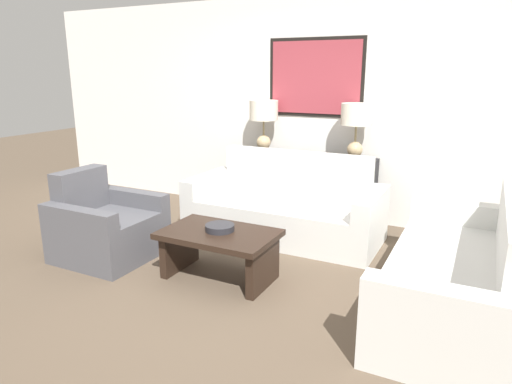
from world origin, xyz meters
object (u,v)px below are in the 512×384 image
object	(u,v)px
table_lamp_left	(264,116)
armchair_near_back_wall	(106,228)
table_lamp_right	(356,121)
decorative_bowl	(220,228)
console_table	(306,188)
coffee_table	(219,245)
couch_by_back_wall	(285,210)
couch_by_side	(461,276)

from	to	relation	value
table_lamp_left	armchair_near_back_wall	distance (m)	2.32
table_lamp_right	decorative_bowl	distance (m)	2.14
console_table	table_lamp_left	world-z (taller)	table_lamp_left
table_lamp_right	coffee_table	bearing A→B (deg)	-108.87
couch_by_back_wall	couch_by_side	distance (m)	2.08
table_lamp_right	decorative_bowl	size ratio (longest dim) A/B	2.48
console_table	table_lamp_right	xyz separation A→B (m)	(0.58, 0.00, 0.84)
couch_by_side	coffee_table	world-z (taller)	couch_by_side
table_lamp_left	armchair_near_back_wall	bearing A→B (deg)	-110.74
decorative_bowl	couch_by_back_wall	bearing A→B (deg)	86.35
table_lamp_left	decorative_bowl	xyz separation A→B (m)	(0.50, -1.88, -0.78)
table_lamp_right	coffee_table	world-z (taller)	table_lamp_right
couch_by_back_wall	console_table	bearing A→B (deg)	90.00
console_table	coffee_table	world-z (taller)	console_table
console_table	armchair_near_back_wall	size ratio (longest dim) A/B	1.93
console_table	couch_by_back_wall	xyz separation A→B (m)	(0.00, -0.64, -0.11)
couch_by_side	console_table	bearing A→B (deg)	139.41
console_table	decorative_bowl	world-z (taller)	console_table
table_lamp_right	couch_by_side	world-z (taller)	table_lamp_right
coffee_table	couch_by_back_wall	bearing A→B (deg)	86.63
table_lamp_right	armchair_near_back_wall	world-z (taller)	table_lamp_right
table_lamp_left	armchair_near_back_wall	xyz separation A→B (m)	(-0.75, -1.98, -0.95)
table_lamp_left	table_lamp_right	bearing A→B (deg)	0.00
couch_by_back_wall	coffee_table	bearing A→B (deg)	-93.37
couch_by_side	table_lamp_right	bearing A→B (deg)	128.76
coffee_table	decorative_bowl	bearing A→B (deg)	101.62
console_table	couch_by_side	size ratio (longest dim) A/B	0.79
console_table	table_lamp_left	bearing A→B (deg)	180.00
couch_by_side	decorative_bowl	bearing A→B (deg)	-171.19
table_lamp_right	armchair_near_back_wall	distance (m)	2.91
decorative_bowl	couch_by_side	bearing A→B (deg)	8.81
table_lamp_right	couch_by_side	distance (m)	2.24
table_lamp_left	couch_by_back_wall	size ratio (longest dim) A/B	0.30
couch_by_side	decorative_bowl	xyz separation A→B (m)	(-1.93, -0.30, 0.17)
console_table	armchair_near_back_wall	distance (m)	2.39
couch_by_back_wall	table_lamp_right	bearing A→B (deg)	47.84
couch_by_back_wall	decorative_bowl	xyz separation A→B (m)	(-0.08, -1.24, 0.17)
console_table	coffee_table	xyz separation A→B (m)	(-0.07, -1.91, -0.09)
console_table	table_lamp_left	xyz separation A→B (m)	(-0.58, 0.00, 0.84)
armchair_near_back_wall	table_lamp_right	bearing A→B (deg)	46.13
decorative_bowl	armchair_near_back_wall	size ratio (longest dim) A/B	0.30
table_lamp_left	couch_by_side	world-z (taller)	table_lamp_left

